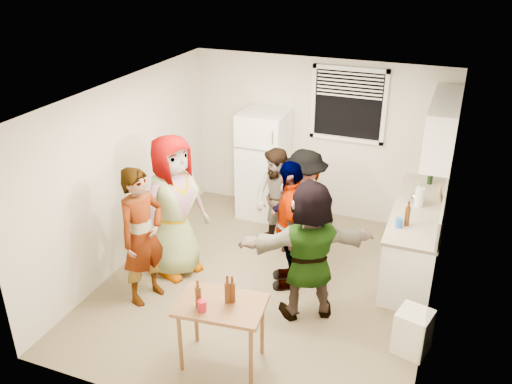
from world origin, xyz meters
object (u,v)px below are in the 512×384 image
at_px(red_cup, 202,311).
at_px(guest_grey, 179,270).
at_px(refrigerator, 264,164).
at_px(guest_back_left, 276,246).
at_px(guest_back_right, 302,258).
at_px(serving_table, 223,361).
at_px(beer_bottle_table, 228,302).
at_px(guest_black, 288,282).
at_px(trash_bin, 413,332).
at_px(guest_stripe, 149,296).
at_px(wine_bottle, 429,184).
at_px(beer_bottle_counter, 406,225).
at_px(blue_cup, 399,227).
at_px(kettle, 417,203).
at_px(guest_orange, 306,312).

relative_size(red_cup, guest_grey, 0.06).
xyz_separation_m(refrigerator, guest_back_left, (0.55, -0.94, -0.85)).
distance_m(guest_back_left, guest_back_right, 0.47).
height_order(serving_table, beer_bottle_table, beer_bottle_table).
bearing_deg(guest_back_right, guest_black, -69.16).
distance_m(trash_bin, guest_stripe, 3.19).
bearing_deg(trash_bin, wine_bottle, 93.23).
bearing_deg(wine_bottle, serving_table, -116.21).
distance_m(beer_bottle_table, guest_grey, 2.02).
relative_size(beer_bottle_counter, blue_cup, 2.08).
bearing_deg(guest_back_right, kettle, 38.79).
relative_size(blue_cup, serving_table, 0.13).
bearing_deg(trash_bin, guest_black, 155.99).
relative_size(refrigerator, guest_orange, 0.99).
relative_size(wine_bottle, beer_bottle_counter, 1.23).
xyz_separation_m(kettle, serving_table, (-1.59, -2.73, -0.90)).
height_order(trash_bin, red_cup, red_cup).
height_order(blue_cup, guest_grey, blue_cup).
height_order(red_cup, guest_orange, red_cup).
relative_size(kettle, guest_stripe, 0.13).
bearing_deg(refrigerator, blue_cup, -31.40).
bearing_deg(trash_bin, guest_stripe, -176.42).
bearing_deg(beer_bottle_table, wine_bottle, 64.23).
height_order(serving_table, guest_stripe, serving_table).
xyz_separation_m(beer_bottle_counter, guest_grey, (-2.82, -0.70, -0.90)).
relative_size(refrigerator, trash_bin, 3.38).
distance_m(guest_grey, guest_black, 1.50).
bearing_deg(guest_back_right, beer_bottle_counter, 11.88).
height_order(wine_bottle, red_cup, wine_bottle).
bearing_deg(red_cup, beer_bottle_table, 50.36).
height_order(serving_table, guest_grey, serving_table).
bearing_deg(beer_bottle_counter, guest_grey, -166.14).
xyz_separation_m(beer_bottle_counter, guest_stripe, (-2.88, -1.36, -0.90)).
bearing_deg(guest_black, beer_bottle_table, -24.17).
bearing_deg(guest_black, trash_bin, 46.82).
distance_m(kettle, beer_bottle_table, 3.09).
height_order(kettle, wine_bottle, wine_bottle).
bearing_deg(guest_grey, trash_bin, -75.47).
bearing_deg(guest_stripe, guest_orange, -61.44).
bearing_deg(guest_black, blue_cup, 86.31).
bearing_deg(guest_orange, wine_bottle, -144.28).
distance_m(beer_bottle_counter, trash_bin, 1.36).
bearing_deg(guest_back_left, guest_grey, -108.35).
bearing_deg(guest_back_right, guest_grey, -128.47).
relative_size(beer_bottle_table, guest_black, 0.14).
xyz_separation_m(kettle, guest_grey, (-2.87, -1.37, -0.90)).
height_order(kettle, beer_bottle_counter, beer_bottle_counter).
relative_size(refrigerator, guest_back_left, 1.14).
bearing_deg(blue_cup, guest_back_left, 165.44).
relative_size(guest_stripe, guest_back_left, 1.16).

